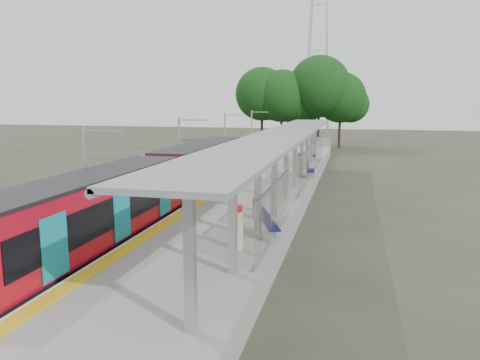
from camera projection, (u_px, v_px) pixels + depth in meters
name	position (u px, v px, depth m)	size (l,w,h in m)	color
ground	(151.00, 323.00, 13.87)	(200.00, 200.00, 0.00)	#474438
trackbed	(209.00, 190.00, 34.06)	(3.00, 70.00, 0.24)	#59544C
platform	(269.00, 187.00, 32.94)	(6.00, 50.00, 1.00)	gray
tactile_strip	(234.00, 179.00, 33.45)	(0.60, 50.00, 0.02)	gold
end_fence	(306.00, 142.00, 56.66)	(6.00, 0.10, 1.20)	#9EA0A5
train	(161.00, 184.00, 25.50)	(2.74, 27.60, 3.62)	black
canopy	(285.00, 140.00, 28.30)	(3.27, 38.00, 3.66)	#9EA0A5
pylon	(319.00, 28.00, 80.85)	(8.00, 4.00, 38.00)	#9EA0A5
tree_cluster	(301.00, 94.00, 65.38)	(18.19, 9.22, 12.75)	#382316
catenary_masts	(181.00, 152.00, 33.03)	(2.08, 48.16, 5.40)	#9EA0A5
bench_near	(269.00, 223.00, 19.09)	(1.05, 1.66, 1.09)	#121053
bench_mid	(309.00, 169.00, 34.03)	(0.61, 1.70, 1.14)	#121053
bench_far	(313.00, 154.00, 43.99)	(0.52, 1.48, 1.00)	#121053
info_pillar_near	(238.00, 230.00, 17.47)	(0.39, 0.39, 1.72)	beige
info_pillar_far	(300.00, 166.00, 34.69)	(0.39, 0.39, 1.71)	beige
litter_bin	(258.00, 208.00, 22.17)	(0.47, 0.47, 0.97)	#9EA0A5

